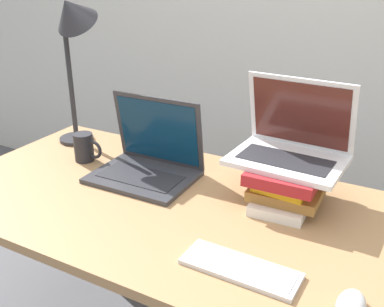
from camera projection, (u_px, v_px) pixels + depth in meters
name	position (u px, v px, depth m)	size (l,w,h in m)	color
desk	(204.00, 229.00, 1.38)	(1.77, 0.79, 0.71)	#9E754C
laptop_left	(148.00, 161.00, 1.56)	(0.35, 0.27, 0.27)	#333338
book_stack	(287.00, 183.00, 1.38)	(0.22, 0.28, 0.13)	white
laptop_on_books	(291.00, 144.00, 1.38)	(0.35, 0.26, 0.25)	silver
wireless_keyboard	(240.00, 268.00, 1.09)	(0.29, 0.11, 0.01)	silver
mouse	(351.00, 306.00, 0.96)	(0.06, 0.11, 0.04)	#B2B2B7
mug	(85.00, 147.00, 1.68)	(0.12, 0.07, 0.11)	#232328
desk_lamp	(72.00, 30.00, 1.65)	(0.23, 0.20, 0.62)	#28282D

